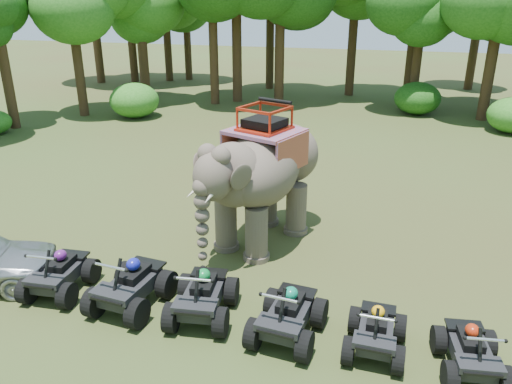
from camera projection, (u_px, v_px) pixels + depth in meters
ground at (243, 283)px, 12.04m from camera, size 110.00×110.00×0.00m
elephant at (262, 175)px, 13.42m from camera, size 3.53×5.05×3.89m
atv_0 at (58, 268)px, 11.46m from camera, size 1.34×1.76×1.24m
atv_1 at (130, 279)px, 10.91m from camera, size 1.51×1.96×1.36m
atv_2 at (202, 290)px, 10.55m from camera, size 1.50×1.92×1.31m
atv_3 at (288, 309)px, 9.93m from camera, size 1.44×1.87×1.30m
atv_4 at (376, 326)px, 9.55m from camera, size 1.16×1.57×1.14m
atv_5 at (472, 346)px, 9.01m from camera, size 1.33×1.68×1.14m
tree_0 at (354, 22)px, 32.46m from camera, size 6.62×6.62×9.45m
tree_1 at (419, 45)px, 28.65m from camera, size 5.20×5.20×7.43m
tree_2 at (495, 35)px, 25.85m from camera, size 6.23×6.23×8.91m
tree_25 at (4, 62)px, 24.64m from camera, size 4.69×4.69×6.69m
tree_26 at (76, 49)px, 27.15m from camera, size 5.15×5.15×7.36m
tree_27 at (143, 43)px, 30.24m from camera, size 5.19×5.19×7.41m
tree_28 at (213, 37)px, 30.03m from camera, size 5.63×5.63×8.05m
tree_29 at (280, 23)px, 29.90m from camera, size 6.73×6.73×9.62m
tree_32 at (166, 20)px, 38.05m from camera, size 6.37×6.37×9.10m
tree_33 at (139, 22)px, 35.91m from camera, size 6.40×6.40×9.15m
tree_34 at (270, 24)px, 34.92m from camera, size 6.23×6.23×8.90m
tree_35 at (414, 32)px, 30.22m from camera, size 6.04×6.04×8.63m
tree_36 at (236, 20)px, 30.42m from camera, size 6.93×6.93×9.90m
tree_37 at (93, 11)px, 36.98m from camera, size 7.41×7.41×10.58m
tree_38 at (479, 18)px, 34.36m from camera, size 6.85×6.85×9.79m
tree_39 at (187, 24)px, 38.77m from camera, size 5.94×5.94×8.48m
tree_40 at (497, 27)px, 27.38m from camera, size 6.70×6.70×9.58m
tree_41 at (129, 14)px, 37.47m from camera, size 7.02×7.02×10.03m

